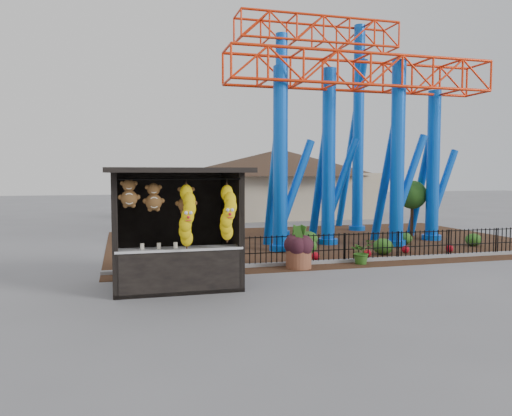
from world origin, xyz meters
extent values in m
plane|color=slate|center=(0.00, 0.00, 0.00)|extent=(120.00, 120.00, 0.00)
cube|color=#331E11|center=(4.00, 8.00, 0.01)|extent=(18.00, 12.00, 0.02)
cube|color=gray|center=(4.00, 3.00, 0.06)|extent=(18.00, 0.18, 0.12)
cube|color=black|center=(-3.00, 1.20, 0.05)|extent=(3.20, 2.60, 0.10)
cube|color=black|center=(-3.00, 2.44, 1.50)|extent=(3.20, 0.12, 3.00)
cube|color=black|center=(-4.54, 1.20, 1.50)|extent=(0.12, 2.60, 3.00)
cube|color=black|center=(-1.46, 1.20, 1.50)|extent=(0.12, 2.60, 3.00)
cube|color=black|center=(-3.00, 0.95, 3.06)|extent=(3.50, 3.40, 0.12)
cube|color=black|center=(-4.53, -0.03, 1.50)|extent=(0.14, 0.14, 3.00)
cube|color=black|center=(-1.47, -0.03, 1.50)|extent=(0.14, 0.14, 3.00)
cube|color=black|center=(-3.00, 0.15, 0.55)|extent=(3.00, 0.50, 1.10)
cube|color=silver|center=(-3.00, 0.15, 1.12)|extent=(3.10, 0.55, 0.06)
cylinder|color=black|center=(-3.00, -0.25, 2.85)|extent=(2.90, 0.04, 0.04)
cylinder|color=blue|center=(1.50, 6.00, 3.50)|extent=(0.56, 0.56, 7.00)
cylinder|color=blue|center=(1.50, 6.00, 0.12)|extent=(0.84, 0.84, 0.24)
cylinder|color=blue|center=(4.00, 7.20, 3.65)|extent=(0.56, 0.56, 7.30)
cylinder|color=blue|center=(4.00, 7.20, 0.12)|extent=(0.84, 0.84, 0.24)
cylinder|color=blue|center=(6.50, 6.00, 3.75)|extent=(0.56, 0.56, 7.50)
cylinder|color=blue|center=(6.50, 6.00, 0.12)|extent=(0.84, 0.84, 0.24)
cylinder|color=blue|center=(9.00, 7.20, 3.30)|extent=(0.56, 0.56, 6.60)
cylinder|color=blue|center=(9.00, 7.20, 0.12)|extent=(0.84, 0.84, 0.24)
cylinder|color=blue|center=(3.00, 10.50, 4.75)|extent=(0.56, 0.56, 9.50)
cylinder|color=blue|center=(3.00, 10.50, 0.12)|extent=(0.84, 0.84, 0.24)
cylinder|color=blue|center=(7.50, 11.50, 5.25)|extent=(0.56, 0.56, 10.50)
cylinder|color=blue|center=(7.50, 11.50, 0.12)|extent=(0.84, 0.84, 0.24)
cylinder|color=blue|center=(1.50, 6.90, 2.62)|extent=(0.36, 2.21, 5.85)
cylinder|color=blue|center=(2.20, 6.30, 2.45)|extent=(1.62, 0.32, 3.73)
cylinder|color=blue|center=(4.00, 8.10, 2.74)|extent=(0.36, 2.29, 6.10)
cylinder|color=blue|center=(4.70, 7.50, 2.55)|extent=(1.67, 0.32, 3.88)
cylinder|color=blue|center=(6.50, 6.90, 2.81)|extent=(0.36, 2.34, 6.26)
cylinder|color=blue|center=(7.20, 6.30, 2.62)|extent=(1.71, 0.32, 3.99)
cylinder|color=blue|center=(9.00, 8.10, 2.47)|extent=(0.36, 2.10, 5.53)
cylinder|color=blue|center=(9.70, 7.50, 2.31)|extent=(1.54, 0.32, 3.52)
cylinder|color=brown|center=(0.97, 2.47, 0.32)|extent=(1.01, 1.01, 0.63)
ellipsoid|color=black|center=(0.97, 2.47, 0.95)|extent=(0.70, 0.70, 0.64)
imported|color=#1C5E1B|center=(3.21, 2.62, 0.42)|extent=(0.92, 0.86, 0.83)
ellipsoid|color=#285619|center=(2.21, 4.97, 0.31)|extent=(0.72, 0.72, 0.58)
ellipsoid|color=#285619|center=(4.84, 4.10, 0.31)|extent=(0.73, 0.73, 0.59)
ellipsoid|color=#285619|center=(7.08, 6.28, 0.26)|extent=(0.61, 0.61, 0.49)
ellipsoid|color=#285619|center=(3.02, 6.88, 0.31)|extent=(0.74, 0.74, 0.59)
ellipsoid|color=#285619|center=(9.50, 5.07, 0.27)|extent=(0.64, 0.64, 0.51)
sphere|color=red|center=(2.00, 3.62, 0.16)|extent=(0.28, 0.28, 0.28)
sphere|color=red|center=(4.00, 3.71, 0.16)|extent=(0.28, 0.28, 0.28)
sphere|color=red|center=(5.82, 4.19, 0.16)|extent=(0.28, 0.28, 0.28)
sphere|color=red|center=(7.52, 3.92, 0.16)|extent=(0.28, 0.28, 0.28)
cube|color=#BFAD8C|center=(6.00, 20.00, 1.50)|extent=(12.00, 6.00, 3.00)
cone|color=#332319|center=(6.00, 20.00, 3.90)|extent=(15.00, 15.00, 1.80)
camera|label=1|loc=(-4.37, -12.12, 2.99)|focal=35.00mm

